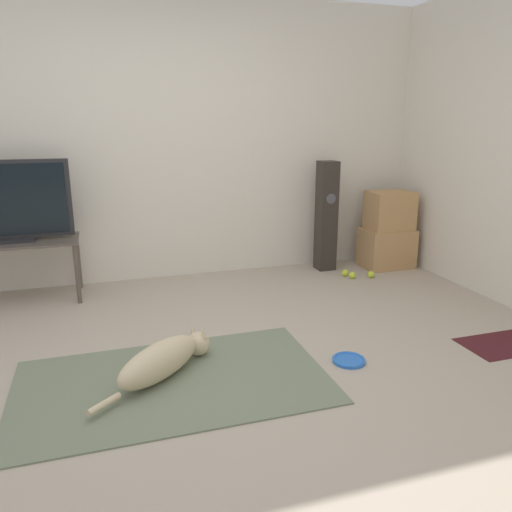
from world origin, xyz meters
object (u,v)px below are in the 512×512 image
at_px(cardboard_box_upper, 390,211).
at_px(tennis_ball_loose_on_carpet, 345,273).
at_px(frisbee, 349,360).
at_px(tv, 9,202).
at_px(dog, 164,359).
at_px(tennis_ball_by_boxes, 352,275).
at_px(tennis_ball_near_speaker, 371,274).
at_px(cardboard_box_lower, 386,248).
at_px(floor_speaker, 326,216).
at_px(tv_stand, 15,249).

xyz_separation_m(cardboard_box_upper, tennis_ball_loose_on_carpet, (-0.56, -0.17, -0.55)).
distance_m(frisbee, cardboard_box_upper, 2.32).
bearing_deg(tv, frisbee, -41.13).
distance_m(dog, tv, 2.07).
distance_m(tennis_ball_by_boxes, tennis_ball_near_speaker, 0.19).
relative_size(cardboard_box_lower, tennis_ball_loose_on_carpet, 7.61).
relative_size(cardboard_box_upper, floor_speaker, 0.40).
distance_m(floor_speaker, tv_stand, 2.84).
relative_size(tennis_ball_near_speaker, tennis_ball_loose_on_carpet, 1.00).
xyz_separation_m(tv, tennis_ball_by_boxes, (2.95, -0.31, -0.80)).
bearing_deg(tv_stand, cardboard_box_lower, -0.76).
bearing_deg(floor_speaker, tennis_ball_near_speaker, -54.12).
bearing_deg(cardboard_box_lower, tennis_ball_loose_on_carpet, -162.74).
xyz_separation_m(cardboard_box_lower, floor_speaker, (-0.64, 0.12, 0.35)).
bearing_deg(cardboard_box_upper, cardboard_box_lower, 128.50).
xyz_separation_m(floor_speaker, tv, (-2.83, -0.07, 0.29)).
relative_size(frisbee, tennis_ball_near_speaker, 3.16).
height_order(cardboard_box_upper, tv, tv).
distance_m(cardboard_box_lower, floor_speaker, 0.73).
height_order(tv, tennis_ball_near_speaker, tv).
xyz_separation_m(cardboard_box_upper, tv, (-3.48, 0.05, 0.25)).
xyz_separation_m(frisbee, tennis_ball_loose_on_carpet, (0.81, 1.62, 0.02)).
height_order(frisbee, tv, tv).
relative_size(dog, tennis_ball_near_speaker, 11.46).
xyz_separation_m(tennis_ball_near_speaker, tennis_ball_loose_on_carpet, (-0.21, 0.12, 0.00)).
xyz_separation_m(dog, floor_speaker, (1.86, 1.75, 0.43)).
relative_size(floor_speaker, tv_stand, 1.09).
bearing_deg(tennis_ball_loose_on_carpet, dog, -143.15).
height_order(dog, frisbee, dog).
distance_m(cardboard_box_upper, tennis_ball_loose_on_carpet, 0.80).
xyz_separation_m(tv, tennis_ball_loose_on_carpet, (2.92, -0.22, -0.80)).
bearing_deg(tennis_ball_near_speaker, dog, -148.26).
bearing_deg(cardboard_box_upper, tennis_ball_near_speaker, -140.06).
distance_m(dog, cardboard_box_upper, 3.02).
height_order(dog, cardboard_box_lower, cardboard_box_lower).
bearing_deg(tennis_ball_near_speaker, cardboard_box_upper, 39.94).
distance_m(tv_stand, tennis_ball_near_speaker, 3.18).
xyz_separation_m(floor_speaker, tennis_ball_by_boxes, (0.11, -0.38, -0.51)).
xyz_separation_m(tv_stand, tennis_ball_loose_on_carpet, (2.92, -0.22, -0.42)).
distance_m(frisbee, tv, 2.91).
bearing_deg(cardboard_box_upper, tennis_ball_by_boxes, -153.86).
height_order(cardboard_box_lower, tv, tv).
bearing_deg(floor_speaker, tv_stand, -178.55).
distance_m(floor_speaker, tennis_ball_by_boxes, 0.65).
relative_size(dog, frisbee, 3.63).
relative_size(dog, floor_speaker, 0.70).
bearing_deg(tv_stand, tv, 90.00).
distance_m(frisbee, tennis_ball_near_speaker, 1.81).
relative_size(tennis_ball_by_boxes, tennis_ball_loose_on_carpet, 1.00).
bearing_deg(floor_speaker, tennis_ball_by_boxes, -73.48).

